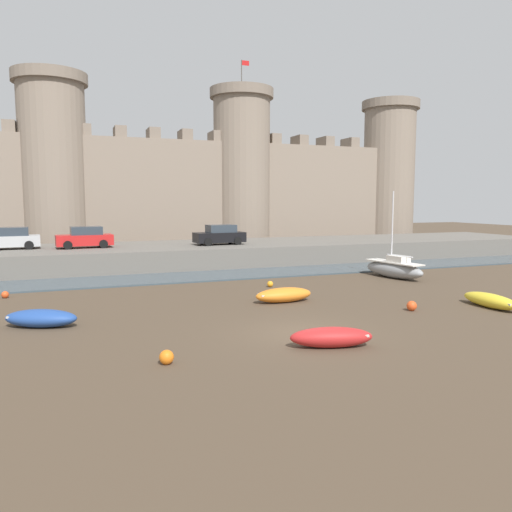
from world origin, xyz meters
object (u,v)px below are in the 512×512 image
object	(u,v)px
rowboat_near_channel_right	(284,295)
mooring_buoy_near_channel	(5,295)
rowboat_near_channel_left	(490,300)
rowboat_foreground_left	(331,337)
mooring_buoy_mid_mud	(412,306)
mooring_buoy_off_centre	(270,284)
mooring_buoy_near_shore	(167,357)
car_quay_east	(85,238)
sailboat_midflat_centre	(394,268)
car_quay_centre_east	(220,235)
car_quay_centre_west	(10,239)
rowboat_foreground_centre	(41,318)

from	to	relation	value
rowboat_near_channel_right	mooring_buoy_near_channel	distance (m)	14.89
rowboat_near_channel_left	mooring_buoy_near_channel	xyz separation A→B (m)	(-22.43, 11.00, -0.17)
rowboat_near_channel_left	rowboat_foreground_left	distance (m)	11.00
mooring_buoy_mid_mud	mooring_buoy_off_centre	world-z (taller)	mooring_buoy_mid_mud
mooring_buoy_near_shore	car_quay_east	xyz separation A→B (m)	(-1.57, 24.55, 2.16)
sailboat_midflat_centre	car_quay_east	xyz separation A→B (m)	(-19.30, 12.09, 1.75)
rowboat_foreground_left	mooring_buoy_near_channel	bearing A→B (deg)	130.10
mooring_buoy_near_shore	car_quay_east	distance (m)	24.69
car_quay_centre_east	car_quay_east	bearing A→B (deg)	175.18
sailboat_midflat_centre	car_quay_centre_east	xyz separation A→B (m)	(-8.89, 11.21, 1.75)
mooring_buoy_mid_mud	car_quay_centre_west	bearing A→B (deg)	131.31
mooring_buoy_mid_mud	mooring_buoy_near_channel	world-z (taller)	mooring_buoy_mid_mud
rowboat_near_channel_right	car_quay_centre_east	xyz separation A→B (m)	(1.38, 16.00, 2.00)
rowboat_near_channel_right	mooring_buoy_off_centre	bearing A→B (deg)	76.39
rowboat_near_channel_left	mooring_buoy_near_shore	size ratio (longest dim) A/B	7.07
rowboat_foreground_centre	car_quay_east	distance (m)	18.26
sailboat_midflat_centre	mooring_buoy_mid_mud	world-z (taller)	sailboat_midflat_centre
rowboat_foreground_centre	mooring_buoy_near_channel	distance (m)	7.65
rowboat_near_channel_right	mooring_buoy_off_centre	size ratio (longest dim) A/B	8.48
mooring_buoy_mid_mud	car_quay_east	world-z (taller)	car_quay_east
mooring_buoy_near_shore	car_quay_centre_east	world-z (taller)	car_quay_centre_east
mooring_buoy_mid_mud	mooring_buoy_off_centre	distance (m)	9.24
rowboat_foreground_left	mooring_buoy_near_channel	distance (m)	18.45
mooring_buoy_near_shore	car_quay_centre_east	size ratio (longest dim) A/B	0.11
mooring_buoy_near_channel	rowboat_foreground_left	bearing A→B (deg)	-49.90
sailboat_midflat_centre	car_quay_centre_west	distance (m)	27.74
rowboat_near_channel_right	mooring_buoy_off_centre	distance (m)	4.55
rowboat_foreground_centre	mooring_buoy_mid_mud	world-z (taller)	rowboat_foreground_centre
mooring_buoy_off_centre	rowboat_foreground_centre	bearing A→B (deg)	-156.12
mooring_buoy_mid_mud	car_quay_centre_east	xyz separation A→B (m)	(-3.46, 20.02, 2.16)
rowboat_near_channel_left	rowboat_foreground_left	bearing A→B (deg)	-163.58
rowboat_foreground_left	car_quay_centre_west	distance (m)	28.57
rowboat_foreground_left	mooring_buoy_off_centre	xyz separation A→B (m)	(2.70, 12.29, -0.20)
mooring_buoy_mid_mud	mooring_buoy_near_channel	distance (m)	21.03
rowboat_near_channel_left	mooring_buoy_near_channel	world-z (taller)	rowboat_near_channel_left
mooring_buoy_near_channel	mooring_buoy_near_shore	size ratio (longest dim) A/B	0.80
rowboat_foreground_centre	rowboat_foreground_left	xyz separation A→B (m)	(9.79, -6.76, -0.01)
mooring_buoy_near_channel	car_quay_centre_east	bearing A→B (deg)	33.24
rowboat_foreground_centre	rowboat_near_channel_right	size ratio (longest dim) A/B	1.04
rowboat_foreground_centre	mooring_buoy_mid_mud	bearing A→B (deg)	-10.12
rowboat_near_channel_right	rowboat_foreground_left	bearing A→B (deg)	-101.72
car_quay_centre_east	car_quay_centre_west	size ratio (longest dim) A/B	1.00
sailboat_midflat_centre	car_quay_centre_west	xyz separation A→B (m)	(-24.50, 12.89, 1.75)
mooring_buoy_off_centre	car_quay_centre_west	size ratio (longest dim) A/B	0.09
rowboat_near_channel_left	car_quay_east	distance (m)	28.19
mooring_buoy_mid_mud	mooring_buoy_off_centre	xyz separation A→B (m)	(-3.77, 8.43, -0.06)
rowboat_near_channel_right	car_quay_centre_west	distance (m)	22.79
mooring_buoy_off_centre	car_quay_centre_east	xyz separation A→B (m)	(0.31, 11.59, 2.21)
rowboat_near_channel_left	car_quay_centre_east	xyz separation A→B (m)	(-7.54, 20.77, 2.04)
rowboat_near_channel_left	mooring_buoy_mid_mud	bearing A→B (deg)	169.64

